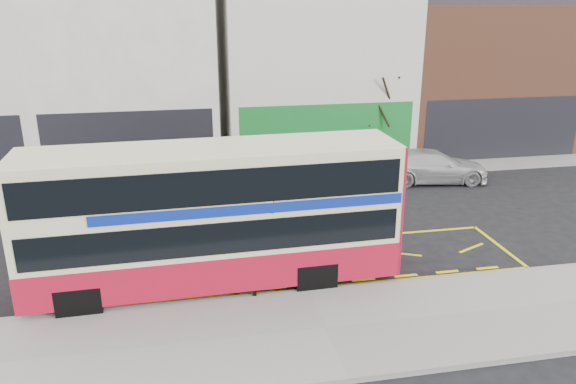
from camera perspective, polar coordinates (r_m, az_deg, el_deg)
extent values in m
plane|color=black|center=(16.25, 1.73, -9.72)|extent=(120.00, 120.00, 0.00)
cube|color=gray|center=(14.30, 3.79, -13.82)|extent=(40.00, 4.00, 0.15)
cube|color=gray|center=(15.89, 2.03, -10.13)|extent=(40.00, 0.15, 0.15)
cube|color=gray|center=(26.25, -3.46, 1.91)|extent=(50.00, 3.00, 0.15)
cube|color=white|center=(29.16, -15.73, 11.88)|extent=(8.00, 8.00, 9.00)
cube|color=black|center=(25.78, -15.78, 4.41)|extent=(7.36, 0.06, 3.20)
cube|color=black|center=(25.84, -15.74, 4.00)|extent=(5.60, 0.04, 2.00)
cube|color=silver|center=(29.85, 2.17, 12.24)|extent=(9.00, 8.00, 8.50)
cube|color=#147428|center=(26.52, 4.02, 5.49)|extent=(8.28, 0.06, 3.20)
cube|color=black|center=(26.58, 4.00, 5.09)|extent=(6.30, 0.04, 2.00)
cube|color=#93553B|center=(33.10, 17.83, 11.17)|extent=(9.00, 8.00, 7.50)
cube|color=black|center=(30.06, 20.95, 5.91)|extent=(8.28, 0.06, 3.20)
cube|color=black|center=(30.12, 20.88, 5.55)|extent=(6.30, 0.04, 2.00)
cube|color=beige|center=(15.63, -7.57, -2.19)|extent=(10.27, 2.61, 3.76)
cube|color=#A50D25|center=(16.17, -7.36, -6.71)|extent=(10.31, 2.65, 1.02)
cube|color=#A50D25|center=(16.77, 9.98, -0.81)|extent=(0.13, 2.36, 3.76)
cube|color=black|center=(15.72, -7.53, -3.05)|extent=(9.86, 2.66, 0.88)
cube|color=black|center=(15.25, -7.75, 1.79)|extent=(9.86, 2.66, 0.93)
cube|color=#0D2495|center=(15.55, -4.24, -0.26)|extent=(8.23, 2.60, 0.28)
cube|color=black|center=(16.26, -25.67, -5.00)|extent=(0.12, 2.13, 1.48)
cube|color=black|center=(15.72, -26.51, 0.43)|extent=(0.12, 2.13, 0.93)
cube|color=black|center=(15.95, -26.09, -2.10)|extent=(0.10, 1.62, 0.32)
cube|color=beige|center=(15.06, -7.87, 4.32)|extent=(10.26, 2.52, 0.11)
cylinder|color=black|center=(15.58, -20.49, -10.46)|extent=(0.93, 0.29, 0.93)
cylinder|color=black|center=(17.41, -19.66, -7.13)|extent=(0.93, 0.29, 0.93)
cylinder|color=black|center=(15.84, 2.91, -8.65)|extent=(0.93, 0.29, 0.93)
cylinder|color=black|center=(17.64, 1.13, -5.58)|extent=(0.93, 0.29, 0.93)
cube|color=black|center=(14.95, -3.52, -5.61)|extent=(0.10, 0.10, 2.88)
cube|color=white|center=(14.52, -2.48, -1.43)|extent=(0.52, 0.08, 0.42)
cube|color=white|center=(14.85, -3.56, -4.17)|extent=(0.34, 0.06, 0.48)
imported|color=#42444A|center=(24.10, -10.49, 1.48)|extent=(4.06, 1.61, 1.31)
imported|color=silver|center=(25.90, 14.44, 2.56)|extent=(5.14, 2.64, 1.43)
cylinder|color=black|center=(28.03, 9.04, 4.86)|extent=(0.24, 0.24, 2.07)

